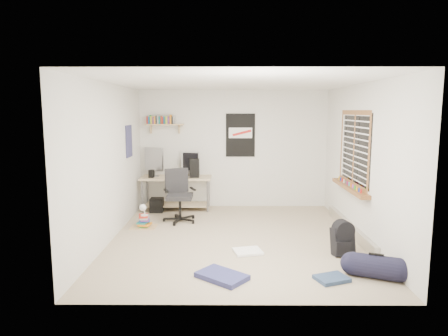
{
  "coord_description": "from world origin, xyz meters",
  "views": [
    {
      "loc": [
        -0.15,
        -6.28,
        2.07
      ],
      "look_at": [
        -0.19,
        0.16,
        1.14
      ],
      "focal_mm": 32.0,
      "sensor_mm": 36.0,
      "label": 1
    }
  ],
  "objects_px": {
    "duffel_bag": "(376,267)",
    "backpack": "(343,241)",
    "office_chair": "(180,196)",
    "book_stack": "(144,219)",
    "desk": "(177,192)"
  },
  "relations": [
    {
      "from": "book_stack",
      "to": "desk",
      "type": "bearing_deg",
      "value": 72.24
    },
    {
      "from": "office_chair",
      "to": "book_stack",
      "type": "xyz_separation_m",
      "value": [
        -0.61,
        -0.39,
        -0.34
      ]
    },
    {
      "from": "desk",
      "to": "backpack",
      "type": "xyz_separation_m",
      "value": [
        2.73,
        -2.69,
        -0.16
      ]
    },
    {
      "from": "office_chair",
      "to": "backpack",
      "type": "relative_size",
      "value": 2.46
    },
    {
      "from": "office_chair",
      "to": "duffel_bag",
      "type": "xyz_separation_m",
      "value": [
        2.73,
        -2.55,
        -0.35
      ]
    },
    {
      "from": "duffel_bag",
      "to": "backpack",
      "type": "bearing_deg",
      "value": 125.63
    },
    {
      "from": "duffel_bag",
      "to": "book_stack",
      "type": "height_order",
      "value": "duffel_bag"
    },
    {
      "from": "office_chair",
      "to": "book_stack",
      "type": "relative_size",
      "value": 2.24
    },
    {
      "from": "duffel_bag",
      "to": "book_stack",
      "type": "relative_size",
      "value": 1.3
    },
    {
      "from": "office_chair",
      "to": "duffel_bag",
      "type": "height_order",
      "value": "office_chair"
    },
    {
      "from": "backpack",
      "to": "duffel_bag",
      "type": "xyz_separation_m",
      "value": [
        0.18,
        -0.81,
        -0.06
      ]
    },
    {
      "from": "office_chair",
      "to": "backpack",
      "type": "xyz_separation_m",
      "value": [
        2.55,
        -1.75,
        -0.29
      ]
    },
    {
      "from": "book_stack",
      "to": "backpack",
      "type": "bearing_deg",
      "value": -23.21
    },
    {
      "from": "desk",
      "to": "office_chair",
      "type": "distance_m",
      "value": 0.97
    },
    {
      "from": "desk",
      "to": "duffel_bag",
      "type": "bearing_deg",
      "value": -27.18
    }
  ]
}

